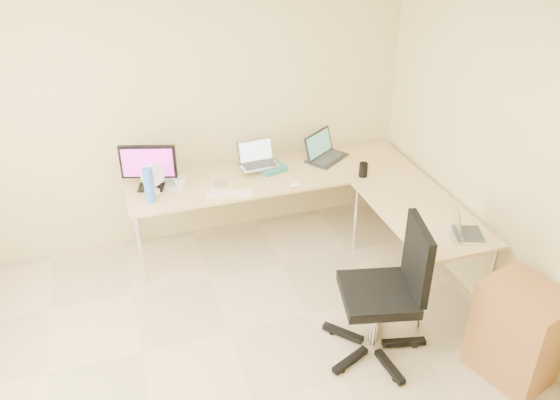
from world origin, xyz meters
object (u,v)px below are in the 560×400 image
object	(u,v)px
laptop_black	(327,147)
laptop_return	(470,223)
desk_return	(417,247)
keyboard	(229,194)
laptop_center	(259,155)
monitor	(149,167)
mug	(181,183)
desk_main	(273,208)
cabinet	(518,333)
office_chair	(377,298)
water_bottle	(149,185)
desk_fan	(153,179)

from	to	relation	value
laptop_black	laptop_return	distance (m)	1.65
desk_return	laptop_return	xyz separation A→B (m)	(0.14, -0.43, 0.48)
keyboard	laptop_center	bearing A→B (deg)	57.94
monitor	mug	bearing A→B (deg)	-1.08
laptop_center	laptop_black	bearing A→B (deg)	-1.67
desk_main	monitor	size ratio (longest dim) A/B	5.51
laptop_center	mug	world-z (taller)	laptop_center
desk_main	keyboard	size ratio (longest dim) A/B	6.83
desk_return	cabinet	world-z (taller)	cabinet
mug	keyboard	bearing A→B (deg)	-33.19
keyboard	laptop_return	size ratio (longest dim) A/B	1.10
desk_main	office_chair	size ratio (longest dim) A/B	2.39
desk_main	cabinet	size ratio (longest dim) A/B	3.56
desk_main	laptop_black	distance (m)	0.78
laptop_black	mug	world-z (taller)	laptop_black
water_bottle	cabinet	xyz separation A→B (m)	(2.25, -1.98, -0.52)
water_bottle	desk_return	bearing A→B (deg)	-22.08
monitor	desk_fan	distance (m)	0.12
monitor	desk_return	bearing A→B (deg)	-10.86
laptop_black	desk_fan	bearing A→B (deg)	149.85
laptop_black	mug	size ratio (longest dim) A/B	3.69
laptop_center	office_chair	size ratio (longest dim) A/B	0.31
laptop_center	laptop_return	xyz separation A→B (m)	(1.22, -1.53, -0.05)
laptop_center	keyboard	bearing A→B (deg)	-141.31
laptop_center	laptop_return	bearing A→B (deg)	-56.02
laptop_return	keyboard	bearing A→B (deg)	72.32
keyboard	desk_fan	bearing A→B (deg)	173.30
laptop_black	mug	bearing A→B (deg)	150.36
water_bottle	laptop_return	bearing A→B (deg)	-29.79
laptop_center	desk_return	bearing A→B (deg)	-50.11
office_chair	desk_return	bearing A→B (deg)	54.81
laptop_center	laptop_return	size ratio (longest dim) A/B	0.99
monitor	desk_fan	bearing A→B (deg)	-62.82
laptop_black	water_bottle	distance (m)	1.73
laptop_center	water_bottle	xyz separation A→B (m)	(-1.02, -0.25, -0.01)
desk_fan	laptop_return	xyz separation A→B (m)	(2.19, -1.42, -0.01)
desk_main	cabinet	distance (m)	2.41
desk_fan	cabinet	distance (m)	3.10
desk_fan	office_chair	distance (m)	2.14
laptop_black	desk_fan	world-z (taller)	desk_fan
laptop_center	office_chair	bearing A→B (deg)	-82.38
desk_main	monitor	distance (m)	1.24
laptop_center	desk_fan	size ratio (longest dim) A/B	1.32
laptop_return	office_chair	size ratio (longest dim) A/B	0.32
laptop_center	desk_fan	xyz separation A→B (m)	(-0.97, -0.11, -0.03)
mug	desk_fan	distance (m)	0.25
desk_return	desk_main	bearing A→B (deg)	134.27
laptop_center	office_chair	xyz separation A→B (m)	(0.38, -1.73, -0.39)
monitor	mug	size ratio (longest dim) A/B	4.33
laptop_center	laptop_black	distance (m)	0.69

